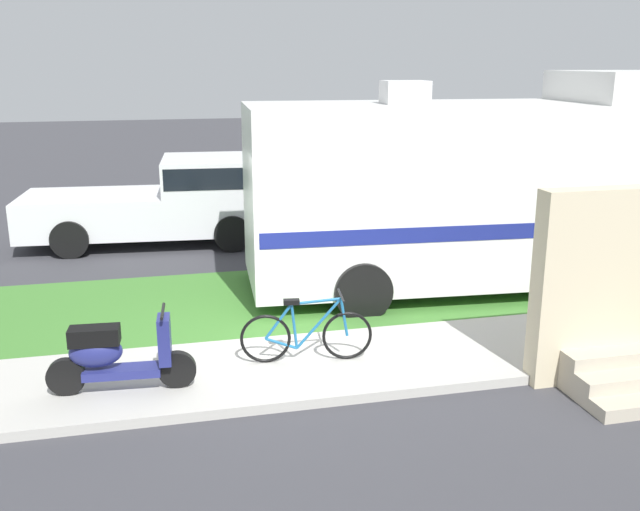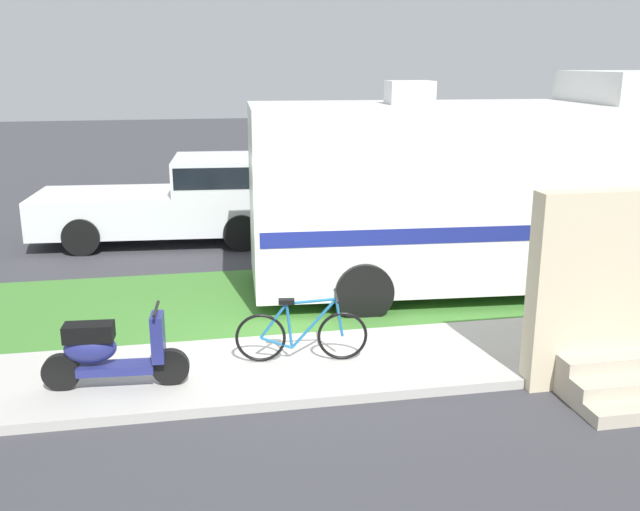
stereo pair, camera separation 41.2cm
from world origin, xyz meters
name	(u,v)px [view 1 (the left image)]	position (x,y,z in m)	size (l,w,h in m)	color
ground_plane	(258,340)	(0.00, 0.00, 0.00)	(80.00, 80.00, 0.00)	#38383D
sidewalk	(272,371)	(0.00, -1.20, 0.06)	(24.00, 2.00, 0.12)	#ADAAA3
grass_strip	(245,303)	(0.00, 1.50, 0.04)	(24.00, 3.40, 0.08)	#3D752D
motorhome_rv	(471,189)	(3.84, 1.50, 1.74)	(7.38, 2.92, 3.66)	silver
scooter	(115,354)	(-1.86, -1.47, 0.58)	(1.69, 0.50, 0.97)	black
bicycle	(307,334)	(0.46, -1.13, 0.49)	(1.67, 0.52, 0.88)	black
pickup_truck_near	(178,198)	(-0.83, 6.00, 0.97)	(5.52, 2.52, 1.82)	silver
porch_steps	(615,306)	(4.01, -2.29, 0.97)	(2.00, 1.26, 2.40)	#B2A893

